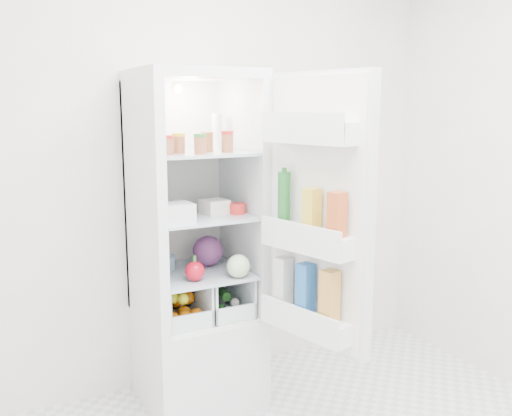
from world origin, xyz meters
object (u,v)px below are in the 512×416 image
red_cabbage (208,251)px  fridge_door (316,219)px  mushroom_bowl (160,263)px  refrigerator (194,282)px

red_cabbage → fridge_door: size_ratio=0.13×
fridge_door → mushroom_bowl: bearing=24.3°
mushroom_bowl → fridge_door: fridge_door is taller
red_cabbage → fridge_door: bearing=-66.3°
refrigerator → mushroom_bowl: size_ratio=11.62×
fridge_door → refrigerator: bearing=16.9°
red_cabbage → fridge_door: 0.74m
mushroom_bowl → red_cabbage: bearing=-11.3°
refrigerator → fridge_door: 0.85m
mushroom_bowl → fridge_door: size_ratio=0.12×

